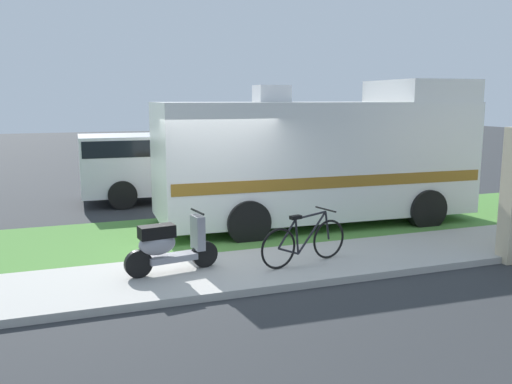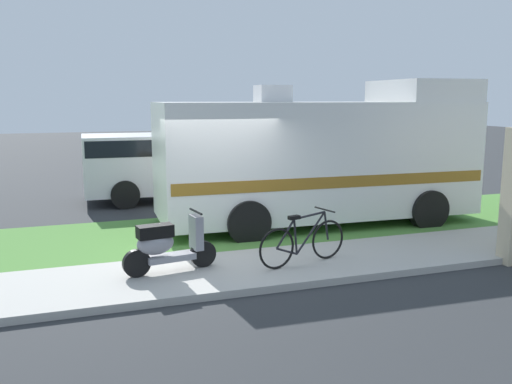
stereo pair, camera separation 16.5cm
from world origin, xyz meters
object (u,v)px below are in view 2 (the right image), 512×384
scooter (167,245)px  pickup_truck_near (161,166)px  motorhome_rv (322,157)px  bicycle (303,242)px  pickup_truck_far (294,149)px

scooter → pickup_truck_near: pickup_truck_near is taller
pickup_truck_near → motorhome_rv: bearing=-55.3°
scooter → bicycle: 2.27m
pickup_truck_far → bicycle: bearing=-112.1°
motorhome_rv → bicycle: motorhome_rv is taller
bicycle → pickup_truck_near: 7.36m
motorhome_rv → pickup_truck_far: size_ratio=1.34×
scooter → pickup_truck_near: 7.04m
motorhome_rv → scooter: motorhome_rv is taller
scooter → bicycle: scooter is taller
bicycle → motorhome_rv: bearing=59.2°
bicycle → pickup_truck_far: pickup_truck_far is taller
bicycle → pickup_truck_far: bearing=67.9°
scooter → pickup_truck_far: 12.34m
scooter → pickup_truck_far: pickup_truck_far is taller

